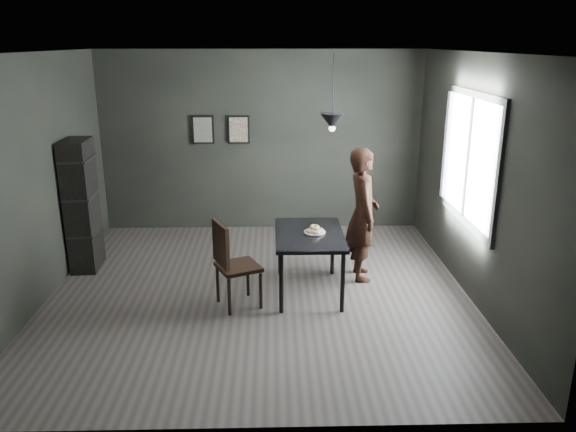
{
  "coord_description": "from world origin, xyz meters",
  "views": [
    {
      "loc": [
        0.18,
        -6.23,
        2.92
      ],
      "look_at": [
        0.35,
        0.05,
        0.95
      ],
      "focal_mm": 35.0,
      "sensor_mm": 36.0,
      "label": 1
    }
  ],
  "objects_px": {
    "cafe_table": "(309,240)",
    "shelf_unit": "(82,206)",
    "white_plate": "(315,233)",
    "pendant_lamp": "(332,121)",
    "wood_chair": "(231,259)",
    "woman": "(363,214)"
  },
  "relations": [
    {
      "from": "shelf_unit",
      "to": "white_plate",
      "type": "bearing_deg",
      "value": -18.72
    },
    {
      "from": "white_plate",
      "to": "shelf_unit",
      "type": "xyz_separation_m",
      "value": [
        -2.98,
        0.85,
        0.11
      ]
    },
    {
      "from": "white_plate",
      "to": "woman",
      "type": "distance_m",
      "value": 0.77
    },
    {
      "from": "cafe_table",
      "to": "woman",
      "type": "relative_size",
      "value": 0.71
    },
    {
      "from": "white_plate",
      "to": "pendant_lamp",
      "type": "distance_m",
      "value": 1.31
    },
    {
      "from": "wood_chair",
      "to": "pendant_lamp",
      "type": "xyz_separation_m",
      "value": [
        1.16,
        0.47,
        1.47
      ]
    },
    {
      "from": "wood_chair",
      "to": "shelf_unit",
      "type": "bearing_deg",
      "value": 123.92
    },
    {
      "from": "cafe_table",
      "to": "wood_chair",
      "type": "bearing_deg",
      "value": -157.5
    },
    {
      "from": "cafe_table",
      "to": "shelf_unit",
      "type": "relative_size",
      "value": 0.69
    },
    {
      "from": "pendant_lamp",
      "to": "wood_chair",
      "type": "bearing_deg",
      "value": -157.65
    },
    {
      "from": "shelf_unit",
      "to": "wood_chair",
      "type": "bearing_deg",
      "value": -34.2
    },
    {
      "from": "white_plate",
      "to": "wood_chair",
      "type": "distance_m",
      "value": 1.05
    },
    {
      "from": "cafe_table",
      "to": "wood_chair",
      "type": "distance_m",
      "value": 0.98
    },
    {
      "from": "white_plate",
      "to": "woman",
      "type": "height_order",
      "value": "woman"
    },
    {
      "from": "cafe_table",
      "to": "white_plate",
      "type": "xyz_separation_m",
      "value": [
        0.06,
        0.0,
        0.08
      ]
    },
    {
      "from": "white_plate",
      "to": "wood_chair",
      "type": "relative_size",
      "value": 0.23
    },
    {
      "from": "woman",
      "to": "wood_chair",
      "type": "height_order",
      "value": "woman"
    },
    {
      "from": "wood_chair",
      "to": "pendant_lamp",
      "type": "height_order",
      "value": "pendant_lamp"
    },
    {
      "from": "cafe_table",
      "to": "wood_chair",
      "type": "xyz_separation_m",
      "value": [
        -0.91,
        -0.37,
        -0.09
      ]
    },
    {
      "from": "cafe_table",
      "to": "woman",
      "type": "height_order",
      "value": "woman"
    },
    {
      "from": "cafe_table",
      "to": "shelf_unit",
      "type": "bearing_deg",
      "value": 163.74
    },
    {
      "from": "white_plate",
      "to": "wood_chair",
      "type": "bearing_deg",
      "value": -158.61
    }
  ]
}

